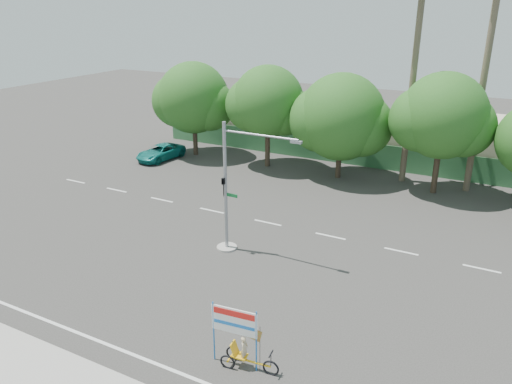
% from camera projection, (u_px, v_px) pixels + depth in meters
% --- Properties ---
extents(ground, '(120.00, 120.00, 0.00)m').
position_uv_depth(ground, '(229.00, 296.00, 22.73)').
color(ground, '#33302D').
rests_on(ground, ground).
extents(fence, '(38.00, 0.08, 2.00)m').
position_uv_depth(fence, '(365.00, 155.00, 40.15)').
color(fence, '#336B3D').
rests_on(fence, ground).
extents(building_left, '(12.00, 8.00, 4.00)m').
position_uv_depth(building_left, '(277.00, 119.00, 47.85)').
color(building_left, beige).
rests_on(building_left, ground).
extents(building_right, '(14.00, 8.00, 3.60)m').
position_uv_depth(building_right, '(478.00, 144.00, 40.12)').
color(building_right, beige).
rests_on(building_right, ground).
extents(tree_far_left, '(7.14, 6.00, 7.96)m').
position_uv_depth(tree_far_left, '(193.00, 100.00, 42.00)').
color(tree_far_left, '#473828').
rests_on(tree_far_left, ground).
extents(tree_left, '(6.66, 5.60, 8.07)m').
position_uv_depth(tree_left, '(267.00, 104.00, 38.86)').
color(tree_left, '#473828').
rests_on(tree_left, ground).
extents(tree_center, '(7.62, 6.40, 7.85)m').
position_uv_depth(tree_center, '(341.00, 119.00, 36.47)').
color(tree_center, '#473828').
rests_on(tree_center, ground).
extents(tree_right, '(6.90, 5.80, 8.36)m').
position_uv_depth(tree_right, '(442.00, 119.00, 33.16)').
color(tree_right, '#473828').
rests_on(tree_right, ground).
extents(palm_tall, '(3.73, 3.79, 17.45)m').
position_uv_depth(palm_tall, '(491.00, 36.00, 31.64)').
color(palm_tall, '#70604C').
rests_on(palm_tall, ground).
extents(palm_short, '(3.73, 3.79, 14.45)m').
position_uv_depth(palm_short, '(415.00, 59.00, 34.17)').
color(palm_short, '#70604C').
rests_on(palm_short, ground).
extents(traffic_signal, '(4.72, 1.10, 7.00)m').
position_uv_depth(traffic_signal, '(231.00, 199.00, 25.93)').
color(traffic_signal, gray).
rests_on(traffic_signal, ground).
extents(trike_billboard, '(2.59, 0.70, 2.55)m').
position_uv_depth(trike_billboard, '(241.00, 343.00, 17.97)').
color(trike_billboard, black).
rests_on(trike_billboard, ground).
extents(pickup_truck, '(2.62, 4.72, 1.25)m').
position_uv_depth(pickup_truck, '(161.00, 152.00, 42.10)').
color(pickup_truck, '#10746C').
rests_on(pickup_truck, ground).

